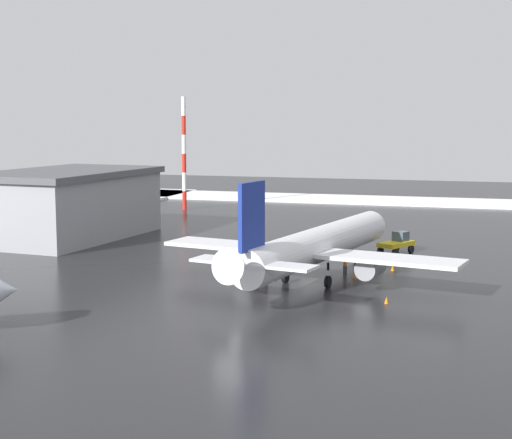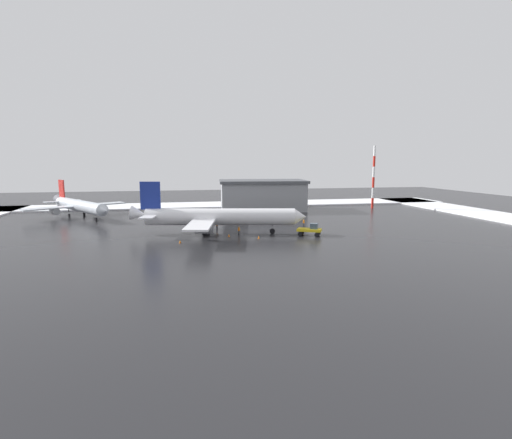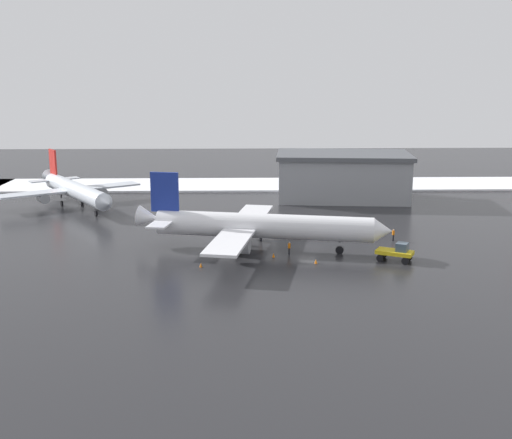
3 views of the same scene
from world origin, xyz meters
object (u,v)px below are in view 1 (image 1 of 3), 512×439
Objects in this scene: antenna_mast at (184,154)px; ground_crew_mid_apron at (267,267)px; cargo_hangar at (67,204)px; ground_crew_by_nose_gear at (345,264)px; traffic_cone_mid_line at (355,276)px; traffic_cone_near_nose at (386,300)px; traffic_cone_wingtip_side at (393,268)px; airplane_parked_portside at (316,245)px; pushback_tug at (397,242)px; ground_crew_near_tug at (313,239)px.

ground_crew_mid_apron is at bearing 29.61° from antenna_mast.
antenna_mast is 34.38m from cargo_hangar.
ground_crew_mid_apron is 7.95m from ground_crew_by_nose_gear.
ground_crew_by_nose_gear is 3.11× the size of traffic_cone_mid_line.
ground_crew_mid_apron is 0.07× the size of cargo_hangar.
traffic_cone_near_nose is 14.53m from traffic_cone_wingtip_side.
airplane_parked_portside is at bearing 69.83° from cargo_hangar.
traffic_cone_wingtip_side is at bearing -148.57° from pushback_tug.
pushback_tug reaches higher than traffic_cone_mid_line.
traffic_cone_near_nose is at bearing -46.20° from ground_crew_mid_apron.
cargo_hangar is at bearing -110.99° from traffic_cone_mid_line.
traffic_cone_near_nose is (7.21, 7.64, -3.16)m from airplane_parked_portside.
ground_crew_mid_apron is 58.82m from antenna_mast.
airplane_parked_portside is 63.25× the size of traffic_cone_mid_line.
antenna_mast reaches higher than airplane_parked_portside.
ground_crew_near_tug is at bearing 12.54° from ground_crew_by_nose_gear.
cargo_hangar reaches higher than traffic_cone_mid_line.
traffic_cone_near_nose is at bearing -165.01° from ground_crew_by_nose_gear.
traffic_cone_mid_line is at bearing -160.86° from pushback_tug.
pushback_tug is 24.98m from traffic_cone_near_nose.
antenna_mast is 0.72× the size of cargo_hangar.
ground_crew_near_tug is (-2.04, -10.35, -0.31)m from pushback_tug.
airplane_parked_portside is at bearing 142.51° from ground_crew_by_nose_gear.
traffic_cone_wingtip_side is at bearing -30.33° from airplane_parked_portside.
ground_crew_by_nose_gear is at bearing -54.71° from traffic_cone_wingtip_side.
ground_crew_mid_apron is at bearing -60.00° from traffic_cone_wingtip_side.
antenna_mast is 34.51× the size of traffic_cone_near_nose.
pushback_tug is (-17.68, 5.72, -2.15)m from airplane_parked_portside.
antenna_mast reaches higher than ground_crew_mid_apron.
pushback_tug is 13.96m from ground_crew_by_nose_gear.
traffic_cone_wingtip_side is (43.98, 40.22, -9.22)m from antenna_mast.
pushback_tug is 0.19× the size of cargo_hangar.
airplane_parked_portside is 20.40m from ground_crew_near_tug.
ground_crew_near_tug is 3.11× the size of traffic_cone_near_nose.
airplane_parked_portside is at bearing -129.38° from ground_crew_near_tug.
airplane_parked_portside is at bearing -21.78° from ground_crew_mid_apron.
airplane_parked_portside is 6.83× the size of pushback_tug.
cargo_hangar is at bearing 137.66° from ground_crew_mid_apron.
ground_crew_near_tug is 29.60m from traffic_cone_near_nose.
antenna_mast is (-31.54, -29.14, 8.52)m from ground_crew_near_tug.
ground_crew_mid_apron is (-0.65, -5.02, -2.46)m from airplane_parked_portside.
ground_crew_by_nose_gear is 0.07× the size of cargo_hangar.
ground_crew_by_nose_gear is (-3.54, 7.12, 0.00)m from ground_crew_mid_apron.
ground_crew_near_tug is (-19.71, -4.64, -2.46)m from airplane_parked_portside.
cargo_hangar reaches higher than pushback_tug.
ground_crew_mid_apron is at bearing 105.54° from ground_crew_by_nose_gear.
ground_crew_near_tug is at bearing -155.48° from traffic_cone_near_nose.
airplane_parked_portside is 63.25× the size of traffic_cone_wingtip_side.
ground_crew_by_nose_gear and ground_crew_near_tug have the same top height.
antenna_mast reaches higher than traffic_cone_wingtip_side.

